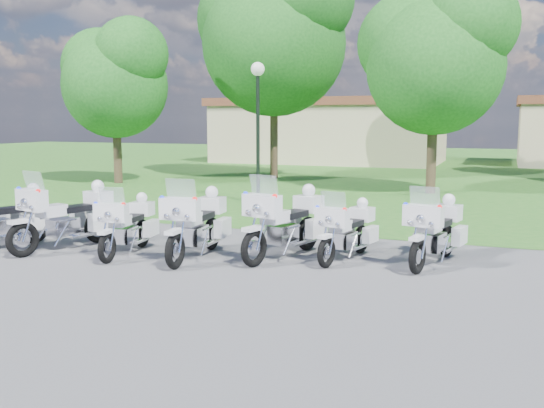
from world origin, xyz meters
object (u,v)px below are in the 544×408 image
(lamp_post, at_px, (258,99))
(motorcycle_6, at_px, (348,230))
(motorcycle_2, at_px, (68,215))
(motorcycle_7, at_px, (436,230))
(motorcycle_5, at_px, (287,221))
(motorcycle_4, at_px, (197,223))
(motorcycle_3, at_px, (128,224))
(motorcycle_1, at_px, (0,216))

(lamp_post, bearing_deg, motorcycle_6, -54.97)
(motorcycle_2, relative_size, motorcycle_7, 1.09)
(motorcycle_5, bearing_deg, motorcycle_4, 37.70)
(motorcycle_3, relative_size, lamp_post, 0.47)
(motorcycle_3, xyz_separation_m, motorcycle_5, (3.12, 0.90, 0.11))
(motorcycle_6, height_order, lamp_post, lamp_post)
(motorcycle_3, bearing_deg, motorcycle_4, -179.55)
(motorcycle_1, xyz_separation_m, motorcycle_4, (4.32, 0.77, 0.00))
(motorcycle_3, xyz_separation_m, motorcycle_4, (1.48, 0.22, 0.08))
(motorcycle_4, bearing_deg, motorcycle_6, -166.44)
(motorcycle_3, distance_m, motorcycle_6, 4.45)
(motorcycle_7, bearing_deg, motorcycle_5, 21.74)
(motorcycle_2, bearing_deg, motorcycle_4, -159.73)
(motorcycle_4, relative_size, motorcycle_5, 0.99)
(motorcycle_6, bearing_deg, motorcycle_5, 23.61)
(motorcycle_2, relative_size, motorcycle_3, 1.16)
(motorcycle_1, bearing_deg, motorcycle_6, -144.55)
(motorcycle_1, height_order, motorcycle_4, motorcycle_4)
(motorcycle_2, distance_m, motorcycle_6, 5.91)
(motorcycle_7, bearing_deg, motorcycle_2, 23.04)
(motorcycle_2, height_order, motorcycle_4, motorcycle_2)
(motorcycle_7, height_order, lamp_post, lamp_post)
(motorcycle_1, height_order, motorcycle_3, motorcycle_1)
(motorcycle_4, xyz_separation_m, motorcycle_5, (1.64, 0.68, 0.02))
(motorcycle_4, distance_m, motorcycle_5, 1.78)
(motorcycle_6, bearing_deg, motorcycle_1, 25.41)
(motorcycle_2, bearing_deg, motorcycle_1, 35.68)
(lamp_post, bearing_deg, motorcycle_2, -97.78)
(lamp_post, bearing_deg, motorcycle_7, -45.55)
(motorcycle_3, xyz_separation_m, lamp_post, (-0.40, 7.86, 2.79))
(motorcycle_4, height_order, motorcycle_7, motorcycle_4)
(motorcycle_3, xyz_separation_m, motorcycle_7, (5.95, 1.38, 0.04))
(motorcycle_6, bearing_deg, motorcycle_3, 27.02)
(motorcycle_1, xyz_separation_m, motorcycle_6, (7.15, 1.69, -0.10))
(motorcycle_1, relative_size, motorcycle_4, 0.94)
(motorcycle_2, xyz_separation_m, motorcycle_5, (4.60, 0.94, -0.00))
(motorcycle_5, bearing_deg, lamp_post, -48.03)
(motorcycle_6, xyz_separation_m, lamp_post, (-4.71, 6.71, 2.81))
(motorcycle_3, height_order, motorcycle_6, motorcycle_3)
(motorcycle_2, relative_size, motorcycle_6, 1.20)
(motorcycle_3, relative_size, motorcycle_4, 0.88)
(motorcycle_3, bearing_deg, motorcycle_6, -173.19)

